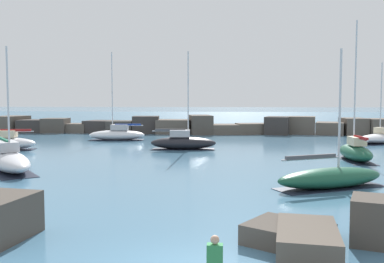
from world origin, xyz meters
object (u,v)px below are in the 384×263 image
Objects in this scene: sailboat_moored_2 at (3,142)px; sailboat_moored_0 at (355,151)px; sailboat_moored_3 at (8,159)px; sailboat_moored_1 at (331,177)px; sailboat_moored_7 at (117,134)px; sailboat_moored_4 at (183,142)px; sailboat_moored_6 at (383,137)px.

sailboat_moored_0 is at bearing -7.36° from sailboat_moored_2.
sailboat_moored_2 is 12.67m from sailboat_moored_3.
sailboat_moored_3 is at bearing -59.11° from sailboat_moored_2.
sailboat_moored_7 is (-18.70, 25.57, 0.13)m from sailboat_moored_1.
sailboat_moored_3 is 16.53m from sailboat_moored_4.
sailboat_moored_2 is 38.68m from sailboat_moored_6.
sailboat_moored_1 is at bearing -113.55° from sailboat_moored_6.
sailboat_moored_2 is 1.02× the size of sailboat_moored_7.
sailboat_moored_1 is at bearing -111.09° from sailboat_moored_0.
sailboat_moored_0 is 15.36m from sailboat_moored_4.
sailboat_moored_4 is (-9.91, 16.94, 0.14)m from sailboat_moored_1.
sailboat_moored_3 is 37.35m from sailboat_moored_6.
sailboat_moored_2 is at bearing 150.98° from sailboat_moored_1.
sailboat_moored_1 is 0.70× the size of sailboat_moored_2.
sailboat_moored_4 is at bearing -44.48° from sailboat_moored_7.
sailboat_moored_4 is (10.02, 13.15, -0.01)m from sailboat_moored_3.
sailboat_moored_0 is at bearing -33.04° from sailboat_moored_7.
sailboat_moored_1 is 27.19m from sailboat_moored_6.
sailboat_moored_1 is 0.84× the size of sailboat_moored_6.
sailboat_moored_2 reaches higher than sailboat_moored_7.
sailboat_moored_2 is (-26.43, 14.67, 0.15)m from sailboat_moored_1.
sailboat_moored_7 is at bearing 86.77° from sailboat_moored_3.
sailboat_moored_0 is at bearing -23.89° from sailboat_moored_4.
sailboat_moored_0 is at bearing 16.06° from sailboat_moored_3.
sailboat_moored_1 is 20.29m from sailboat_moored_3.
sailboat_moored_2 reaches higher than sailboat_moored_6.
sailboat_moored_7 is at bearing 54.65° from sailboat_moored_2.
sailboat_moored_3 is 0.79× the size of sailboat_moored_7.
sailboat_moored_7 is (-8.79, 8.63, -0.01)m from sailboat_moored_4.
sailboat_moored_1 is at bearing -53.82° from sailboat_moored_7.
sailboat_moored_4 is at bearing -158.99° from sailboat_moored_6.
sailboat_moored_4 is (-14.05, 6.22, -0.04)m from sailboat_moored_0.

